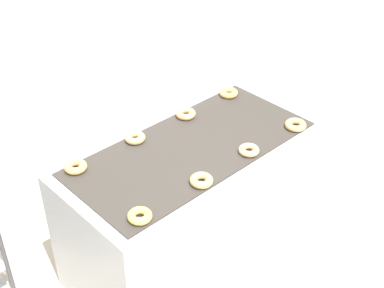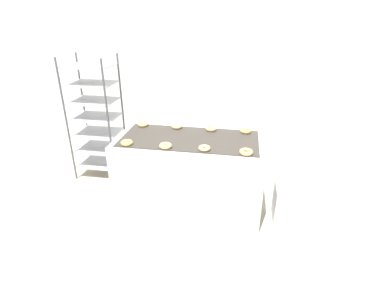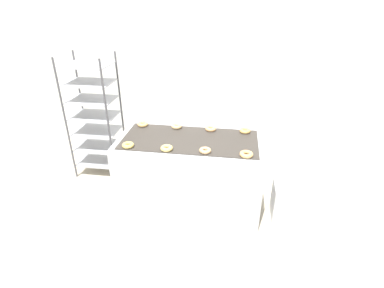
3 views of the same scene
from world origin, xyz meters
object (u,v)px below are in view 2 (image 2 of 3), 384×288
Objects in this scene: donut_near_left at (127,143)px; donut_far_right at (246,131)px; donut_near_right at (246,152)px; fryer_machine at (190,173)px; donut_far_left at (143,124)px; donut_near_midleft at (166,146)px; donut_near_midright at (204,148)px; donut_far_midleft at (177,126)px; glaze_bin at (293,204)px; baking_rack_cart at (96,117)px; donut_far_midright at (211,129)px.

donut_near_left is 0.99× the size of donut_far_right.
donut_near_right is (1.17, -0.01, 0.00)m from donut_near_left.
fryer_machine is 0.79m from donut_far_left.
donut_near_midleft is at bearing -145.17° from donut_far_right.
donut_near_midright is at bearing -33.92° from donut_far_left.
donut_near_midleft is 0.95× the size of donut_near_right.
donut_near_right and donut_far_right have the same top height.
fryer_machine is 12.95× the size of donut_far_midleft.
glaze_bin is at bearing -14.18° from donut_far_midleft.
donut_near_midleft is 1.05× the size of donut_near_midright.
fryer_machine is 1.49m from baking_rack_cart.
donut_far_midleft is (0.39, 0.53, 0.00)m from donut_near_left.
donut_far_midright is (0.00, 0.52, 0.00)m from donut_near_midright.
donut_near_midleft and donut_far_left have the same top height.
fryer_machine is at bearing -155.56° from donut_far_right.
donut_near_right is 1.30m from donut_far_left.
donut_near_midleft is 0.66m from donut_far_midright.
glaze_bin is at bearing -30.73° from donut_far_right.
donut_far_midright is at bearing 54.24° from donut_near_midleft.
donut_near_midleft is 1.02× the size of donut_far_midleft.
glaze_bin is 0.92m from donut_far_right.
glaze_bin is 0.88m from donut_near_right.
donut_far_midleft is at bearing 126.15° from donut_near_midright.
donut_far_midleft reaches higher than donut_near_right.
donut_near_left is at bearing -155.74° from donut_far_right.
glaze_bin is at bearing -14.40° from baking_rack_cart.
glaze_bin is at bearing -11.00° from donut_far_left.
donut_far_right is (0.77, -0.01, -0.00)m from donut_far_midleft.
donut_near_midright is (-0.93, -0.19, 0.66)m from glaze_bin.
fryer_machine is 0.78m from donut_near_left.
donut_near_midright is 0.94m from donut_far_left.
donut_near_midleft is 0.99× the size of donut_far_midright.
fryer_machine is 12.57× the size of donut_far_midright.
donut_far_midleft is 0.97× the size of donut_far_midright.
baking_rack_cart is 13.29× the size of donut_far_midleft.
donut_near_left reaches higher than donut_near_midright.
donut_far_midleft and donut_far_midright have the same top height.
donut_far_right is (0.57, 0.26, 0.44)m from fryer_machine.
baking_rack_cart is 2.09m from donut_near_right.
donut_far_right is (1.16, 0.52, -0.00)m from donut_near_left.
glaze_bin is 3.37× the size of donut_far_midleft.
fryer_machine is 0.55m from donut_near_midleft.
donut_near_midright is at bearing 1.86° from donut_near_midleft.
glaze_bin is 1.51m from donut_far_midleft.
donut_near_right is 1.05× the size of donut_far_left.
donut_near_midleft reaches higher than fryer_machine.
donut_near_left is 1.00× the size of donut_far_midleft.
donut_near_midright is at bearing -168.26° from glaze_bin.
glaze_bin is 1.87m from donut_far_left.
baking_rack_cart is 1.92m from donut_far_right.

